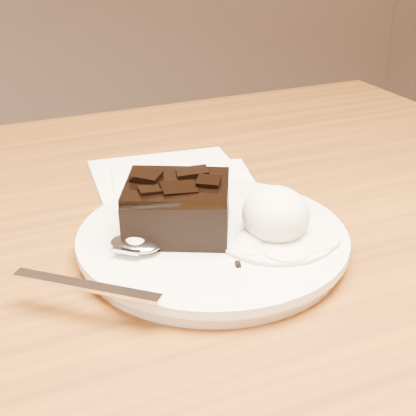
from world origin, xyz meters
name	(u,v)px	position (x,y,z in m)	size (l,w,h in m)	color
plate	(213,243)	(0.11, -0.05, 0.76)	(0.24, 0.24, 0.02)	white
brownie	(178,211)	(0.09, -0.03, 0.79)	(0.09, 0.08, 0.04)	black
ice_cream_scoop	(275,215)	(0.16, -0.07, 0.79)	(0.06, 0.06, 0.05)	white
melt_puddle	(274,234)	(0.16, -0.07, 0.77)	(0.11, 0.11, 0.00)	white
spoon	(135,246)	(0.04, -0.05, 0.77)	(0.03, 0.18, 0.01)	silver
napkin	(171,179)	(0.14, 0.12, 0.75)	(0.17, 0.17, 0.01)	white
crumb_a	(194,238)	(0.09, -0.05, 0.77)	(0.01, 0.01, 0.00)	black
crumb_b	(242,230)	(0.14, -0.05, 0.77)	(0.01, 0.01, 0.00)	black
crumb_c	(238,264)	(0.11, -0.11, 0.77)	(0.01, 0.00, 0.00)	black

